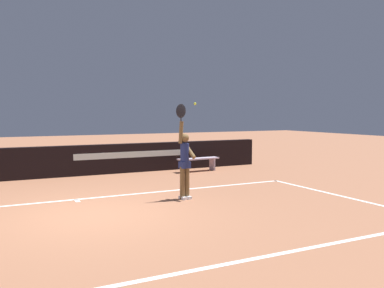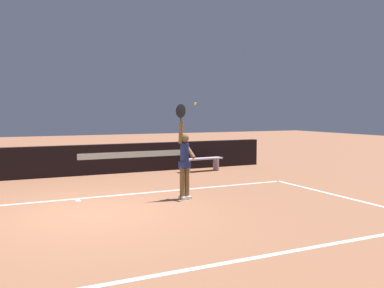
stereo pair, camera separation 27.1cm
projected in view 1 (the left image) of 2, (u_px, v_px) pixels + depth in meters
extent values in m
plane|color=#975F43|center=(91.00, 214.00, 8.53)|extent=(60.00, 60.00, 0.00)
cube|color=white|center=(76.00, 199.00, 9.96)|extent=(12.18, 0.11, 0.00)
cube|color=white|center=(157.00, 278.00, 5.25)|extent=(12.18, 0.11, 0.00)
cube|color=white|center=(342.00, 196.00, 10.34)|extent=(0.11, 5.40, 0.00)
cube|color=white|center=(77.00, 201.00, 9.83)|extent=(0.11, 0.30, 0.00)
cube|color=black|center=(52.00, 162.00, 13.31)|extent=(15.50, 0.27, 1.02)
cube|color=silver|center=(131.00, 155.00, 14.34)|extent=(3.92, 0.01, 0.21)
cylinder|color=brown|center=(187.00, 182.00, 10.06)|extent=(0.12, 0.12, 0.80)
cylinder|color=brown|center=(182.00, 183.00, 9.98)|extent=(0.12, 0.12, 0.80)
cube|color=white|center=(188.00, 197.00, 10.07)|extent=(0.13, 0.25, 0.07)
cube|color=white|center=(183.00, 198.00, 9.99)|extent=(0.13, 0.25, 0.07)
cylinder|color=navy|center=(185.00, 155.00, 9.96)|extent=(0.21, 0.21, 0.57)
cube|color=navy|center=(185.00, 165.00, 9.98)|extent=(0.27, 0.23, 0.16)
sphere|color=brown|center=(185.00, 138.00, 9.93)|extent=(0.21, 0.21, 0.21)
cylinder|color=brown|center=(181.00, 132.00, 9.86)|extent=(0.14, 0.11, 0.54)
cylinder|color=brown|center=(190.00, 151.00, 9.97)|extent=(0.16, 0.44, 0.37)
ellipsoid|color=black|center=(181.00, 111.00, 9.82)|extent=(0.31, 0.07, 0.36)
cylinder|color=black|center=(181.00, 119.00, 9.84)|extent=(0.03, 0.03, 0.18)
sphere|color=#CBE435|center=(195.00, 104.00, 10.03)|extent=(0.06, 0.06, 0.06)
cube|color=#BCAAC0|center=(198.00, 159.00, 14.72)|extent=(1.59, 0.45, 0.05)
cube|color=#BCAAC0|center=(184.00, 166.00, 14.44)|extent=(0.08, 0.32, 0.46)
cube|color=#BCAAC0|center=(212.00, 164.00, 15.04)|extent=(0.08, 0.32, 0.46)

